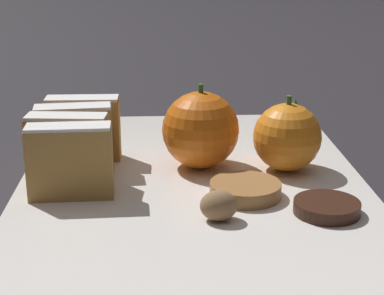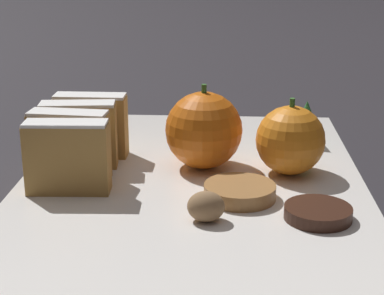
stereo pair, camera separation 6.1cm
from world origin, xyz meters
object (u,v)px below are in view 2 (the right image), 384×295
(orange_far, at_px, (290,140))
(orange_near, at_px, (204,130))
(walnut, at_px, (206,206))
(chocolate_cookie, at_px, (318,213))

(orange_far, bearing_deg, orange_near, 171.11)
(orange_far, relative_size, walnut, 2.45)
(chocolate_cookie, bearing_deg, orange_far, 97.48)
(orange_near, xyz_separation_m, walnut, (0.01, -0.13, -0.03))
(chocolate_cookie, bearing_deg, walnut, -174.83)
(orange_near, height_order, chocolate_cookie, orange_near)
(orange_near, xyz_separation_m, chocolate_cookie, (0.10, -0.12, -0.03))
(orange_far, relative_size, chocolate_cookie, 1.35)
(orange_near, height_order, orange_far, orange_near)
(walnut, bearing_deg, chocolate_cookie, 5.17)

